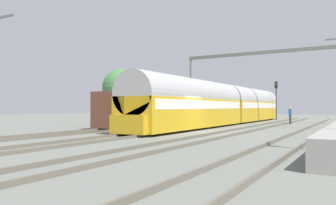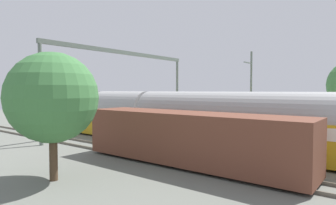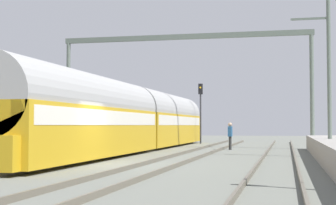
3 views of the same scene
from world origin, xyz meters
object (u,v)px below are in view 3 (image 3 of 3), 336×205
Objects in this scene: person_crossing at (230,134)px; railway_signal_far at (201,105)px; catenary_gantry at (184,62)px; freight_car at (11,127)px; passenger_train at (133,118)px.

railway_signal_far is at bearing 21.51° from person_crossing.
freight_car is at bearing -119.13° from catenary_gantry.
catenary_gantry is (-3.39, 2.09, 4.93)m from person_crossing.
passenger_train is at bearing -97.94° from railway_signal_far.
freight_car is 14.15m from catenary_gantry.
passenger_train reaches higher than person_crossing.
railway_signal_far reaches higher than person_crossing.
catenary_gantry reaches higher than passenger_train.
person_crossing is (5.56, 2.80, -0.94)m from passenger_train.
person_crossing is 6.34m from catenary_gantry.
passenger_train is 8.11m from freight_car.
person_crossing is 11.75m from railway_signal_far.
passenger_train is 6.30m from person_crossing.
railway_signal_far is 9.26m from catenary_gantry.
freight_car is at bearing -106.95° from railway_signal_far.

